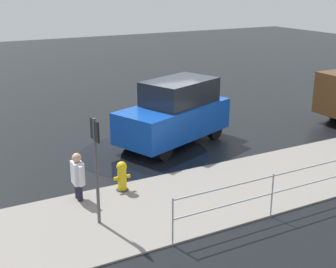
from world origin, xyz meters
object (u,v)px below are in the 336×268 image
at_px(fire_hydrant, 122,177).
at_px(sign_post, 96,156).
at_px(moving_hatchback, 175,113).
at_px(pedestrian, 78,175).

xyz_separation_m(fire_hydrant, sign_post, (1.10, 1.30, 1.18)).
distance_m(moving_hatchback, pedestrian, 4.84).
bearing_deg(moving_hatchback, fire_hydrant, 41.11).
xyz_separation_m(moving_hatchback, sign_post, (4.06, 3.88, 0.55)).
xyz_separation_m(fire_hydrant, pedestrian, (1.12, -0.01, 0.28)).
distance_m(moving_hatchback, fire_hydrant, 3.98).
bearing_deg(sign_post, fire_hydrant, -130.21).
height_order(pedestrian, sign_post, sign_post).
bearing_deg(fire_hydrant, sign_post, 49.79).
bearing_deg(pedestrian, sign_post, 90.99).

